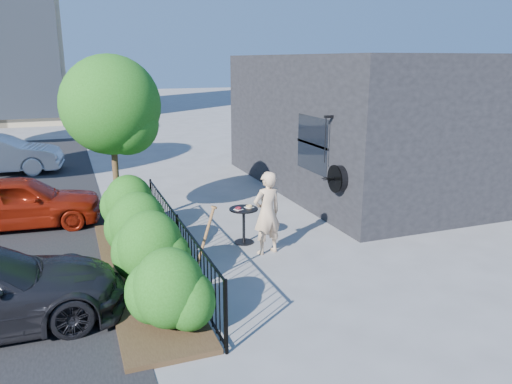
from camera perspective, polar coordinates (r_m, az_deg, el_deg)
name	(u,v)px	position (r m, az deg, el deg)	size (l,w,h in m)	color
ground	(253,259)	(10.09, -0.36, -7.63)	(120.00, 120.00, 0.00)	gray
shop_building	(368,122)	(15.98, 12.68, 7.84)	(6.22, 9.00, 4.00)	black
fence	(178,242)	(9.50, -8.91, -5.66)	(0.05, 6.05, 1.10)	black
planting_bed	(142,273)	(9.60, -12.92, -9.02)	(1.30, 6.00, 0.08)	#382616
shrubs	(144,237)	(9.46, -12.64, -5.05)	(1.10, 5.60, 1.24)	#205814
patio_tree	(114,111)	(11.59, -15.89, 8.88)	(2.20, 2.20, 3.94)	#3F2B19
cafe_table	(244,219)	(10.75, -1.41, -3.12)	(0.62, 0.62, 0.84)	black
woman	(267,213)	(10.11, 1.27, -2.41)	(0.63, 0.41, 1.72)	#D8B28C
shovel	(202,251)	(8.77, -6.22, -6.74)	(0.51, 0.19, 1.48)	brown
car_red	(20,202)	(12.99, -25.36, -1.02)	(1.47, 3.66, 1.25)	maroon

